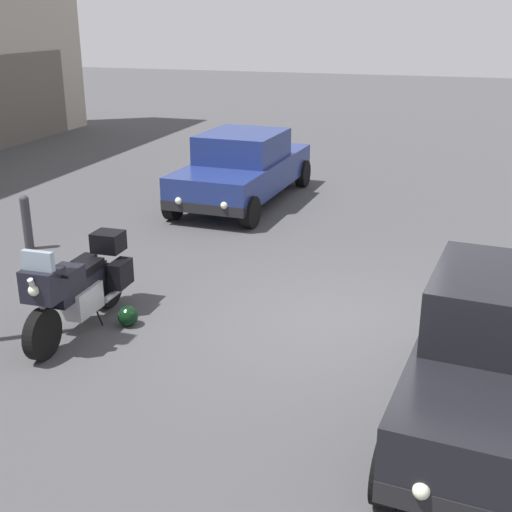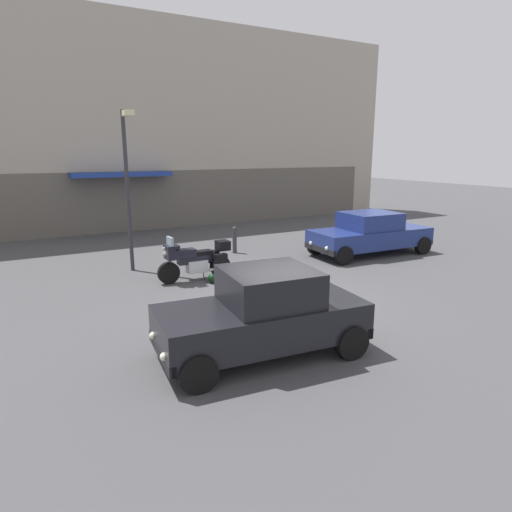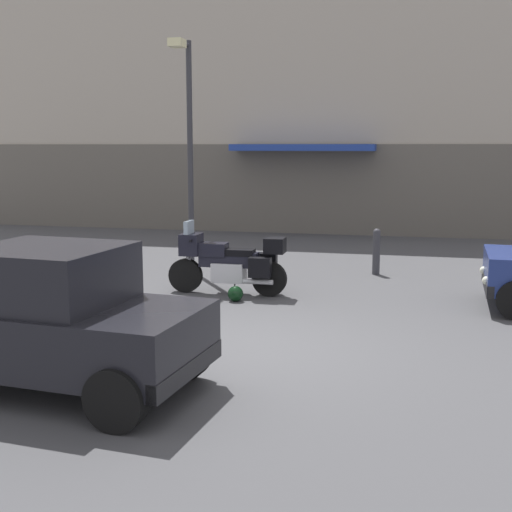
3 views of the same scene
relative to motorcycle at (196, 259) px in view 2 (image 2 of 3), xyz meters
The scene contains 8 objects.
ground_plane 3.50m from the motorcycle, 72.35° to the right, with size 80.00×80.00×0.00m, color #424244.
building_facade_rear 11.24m from the motorcycle, 84.26° to the left, with size 28.56×3.40×9.78m.
motorcycle is the anchor object (origin of this frame).
helmet 0.78m from the motorcycle, 64.29° to the right, with size 0.28×0.28×0.28m, color black.
car_hatchback_near 5.32m from the motorcycle, 98.09° to the right, with size 3.98×2.10×1.64m.
car_sedan_far 6.78m from the motorcycle, ahead, with size 4.64×2.09×1.56m.
streetlamp_curbside 3.31m from the motorcycle, 127.37° to the left, with size 0.28×0.94×4.91m.
bollard_curbside 3.67m from the motorcycle, 45.91° to the left, with size 0.16×0.16×1.00m.
Camera 2 is at (-5.60, -8.60, 3.72)m, focal length 31.02 mm.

